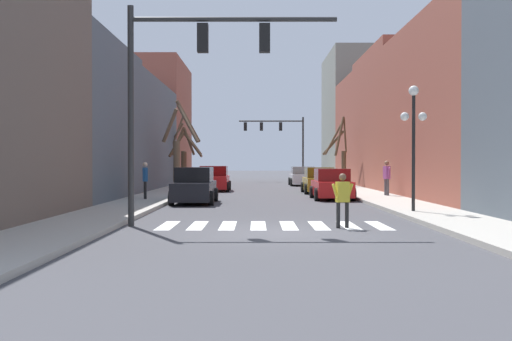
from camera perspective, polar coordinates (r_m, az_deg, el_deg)
name	(u,v)px	position (r m, az deg, el deg)	size (l,w,h in m)	color
ground_plane	(273,233)	(16.11, 1.66, -5.94)	(240.00, 240.00, 0.00)	#424247
sidewalk_left	(59,230)	(16.92, -18.23, -5.40)	(2.56, 90.00, 0.15)	#ADA89E
sidewalk_right	(487,230)	(17.27, 21.13, -5.29)	(2.56, 90.00, 0.15)	#ADA89E
building_row_left	(96,119)	(37.24, -15.02, 4.74)	(6.00, 50.38, 10.88)	#66564C
building_row_right	(412,109)	(41.48, 14.59, 5.66)	(6.00, 58.77, 13.22)	#515B66
crosswalk_stripes	(271,225)	(17.91, 1.47, -5.26)	(6.75, 2.60, 0.01)	white
traffic_signal_near	(187,68)	(17.94, -6.64, 9.70)	(6.15, 0.28, 6.49)	#2D2D2D
traffic_signal_far	(277,134)	(60.14, 2.06, 3.52)	(6.52, 0.28, 6.43)	#2D2D2D
street_lamp_right_corner	(411,123)	(22.09, 14.59, 4.44)	(0.95, 0.36, 4.47)	black
car_parked_left_far	(212,179)	(39.43, -4.21, -0.84)	(2.11, 4.15, 1.65)	red
car_parked_right_mid	(317,181)	(36.76, 5.83, -1.01)	(1.99, 4.33, 1.58)	#A38423
car_parked_left_mid	(300,177)	(48.73, 4.26, -0.59)	(2.14, 4.31, 1.54)	silver
car_parked_left_near	(330,185)	(30.64, 7.03, -1.38)	(1.99, 4.11, 1.56)	red
car_at_intersection	(193,186)	(27.68, -6.06, -1.52)	(1.96, 4.58, 1.66)	black
pedestrian_waiting_at_curb	(385,175)	(32.19, 12.15, -0.41)	(0.32, 0.78, 1.82)	#4C4C51
pedestrian_crossing_street	(341,196)	(17.35, 8.06, -2.39)	(0.67, 0.30, 1.57)	black
pedestrian_near_right_corner	(143,177)	(28.96, -10.71, -0.62)	(0.32, 0.75, 1.75)	black
street_tree_left_mid	(180,155)	(47.44, -7.27, 1.51)	(3.25, 2.04, 5.42)	brown
street_tree_left_far	(177,149)	(36.76, -7.55, 2.06)	(2.53, 2.40, 5.56)	brown
street_tree_right_far	(182,158)	(40.41, -7.09, 1.19)	(2.31, 0.88, 4.14)	brown
street_tree_right_near	(339,154)	(44.57, 7.88, 1.61)	(2.00, 2.62, 5.14)	brown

